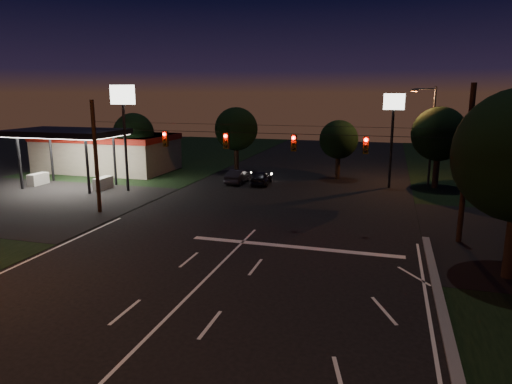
% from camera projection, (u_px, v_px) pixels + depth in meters
% --- Properties ---
extents(ground, '(140.00, 140.00, 0.00)m').
position_uv_depth(ground, '(139.00, 345.00, 15.62)').
color(ground, black).
rests_on(ground, ground).
extents(cross_street_left, '(20.00, 16.00, 0.02)m').
position_uv_depth(cross_street_left, '(20.00, 202.00, 36.12)').
color(cross_street_left, black).
rests_on(cross_street_left, ground).
extents(stop_bar, '(12.00, 0.50, 0.01)m').
position_uv_depth(stop_bar, '(294.00, 247.00, 25.58)').
color(stop_bar, silver).
rests_on(stop_bar, ground).
extents(utility_pole_right, '(0.30, 0.30, 9.00)m').
position_uv_depth(utility_pole_right, '(458.00, 242.00, 26.39)').
color(utility_pole_right, black).
rests_on(utility_pole_right, ground).
extents(utility_pole_left, '(0.28, 0.28, 8.00)m').
position_uv_depth(utility_pole_left, '(100.00, 212.00, 32.98)').
color(utility_pole_left, black).
rests_on(utility_pole_left, ground).
extents(signal_span, '(24.00, 0.40, 1.56)m').
position_uv_depth(signal_span, '(259.00, 141.00, 28.48)').
color(signal_span, black).
rests_on(signal_span, ground).
extents(gas_station, '(14.20, 16.10, 5.25)m').
position_uv_depth(gas_station, '(105.00, 150.00, 49.61)').
color(gas_station, gray).
rests_on(gas_station, ground).
extents(pole_sign_left_near, '(2.20, 0.30, 9.10)m').
position_uv_depth(pole_sign_left_near, '(123.00, 111.00, 38.61)').
color(pole_sign_left_near, black).
rests_on(pole_sign_left_near, ground).
extents(pole_sign_right, '(1.80, 0.30, 8.40)m').
position_uv_depth(pole_sign_right, '(393.00, 118.00, 40.22)').
color(pole_sign_right, black).
rests_on(pole_sign_right, ground).
extents(street_light_right_far, '(2.20, 0.35, 9.00)m').
position_uv_depth(street_light_right_far, '(429.00, 129.00, 41.42)').
color(street_light_right_far, black).
rests_on(street_light_right_far, ground).
extents(tree_far_a, '(4.20, 4.20, 6.42)m').
position_uv_depth(tree_far_a, '(134.00, 134.00, 47.89)').
color(tree_far_a, black).
rests_on(tree_far_a, ground).
extents(tree_far_b, '(4.60, 4.60, 6.98)m').
position_uv_depth(tree_far_b, '(237.00, 129.00, 48.83)').
color(tree_far_b, black).
rests_on(tree_far_b, ground).
extents(tree_far_c, '(3.80, 3.80, 5.86)m').
position_uv_depth(tree_far_c, '(339.00, 140.00, 45.00)').
color(tree_far_c, black).
rests_on(tree_far_c, ground).
extents(tree_far_d, '(4.80, 4.80, 7.30)m').
position_uv_depth(tree_far_d, '(439.00, 135.00, 40.48)').
color(tree_far_d, black).
rests_on(tree_far_d, ground).
extents(car_oncoming_a, '(1.77, 3.88, 1.29)m').
position_uv_depth(car_oncoming_a, '(261.00, 178.00, 42.82)').
color(car_oncoming_a, black).
rests_on(car_oncoming_a, ground).
extents(car_oncoming_b, '(1.47, 4.03, 1.32)m').
position_uv_depth(car_oncoming_b, '(238.00, 176.00, 43.50)').
color(car_oncoming_b, black).
rests_on(car_oncoming_b, ground).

